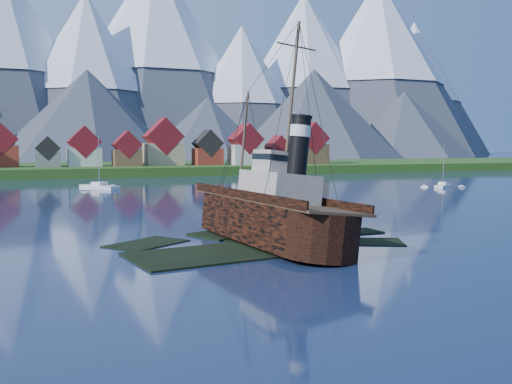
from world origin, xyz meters
name	(u,v)px	position (x,y,z in m)	size (l,w,h in m)	color
ground	(249,248)	(0.00, 0.00, 0.00)	(1400.00, 1400.00, 0.00)	#1A284A
shoal	(258,247)	(1.78, 2.15, -0.35)	(31.71, 21.24, 1.14)	black
shore_bank	(86,173)	(0.00, 170.00, 0.00)	(600.00, 80.00, 3.20)	#1C4212
seawall	(98,178)	(0.00, 132.00, 0.00)	(600.00, 2.50, 2.00)	#3F3D38
mountains	(49,54)	(-0.79, 481.26, 89.34)	(965.00, 340.00, 205.00)	#2D333D
tugboat_wreck	(261,213)	(2.70, 3.46, 2.97)	(6.93, 29.86, 23.66)	black
sailboat_d	(443,186)	(73.48, 59.50, 0.26)	(7.81, 6.43, 11.14)	silver
sailboat_e	(99,187)	(-4.67, 86.06, 0.29)	(8.55, 11.08, 13.18)	silver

